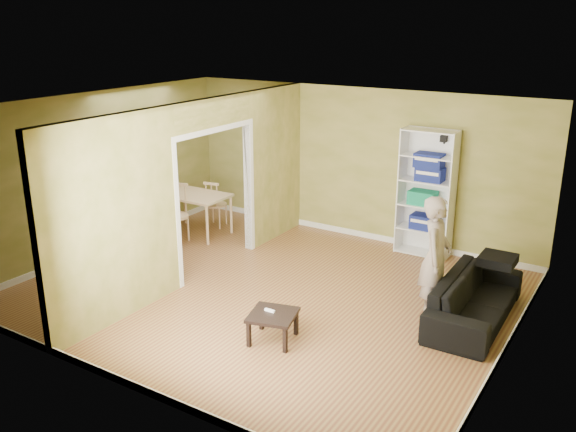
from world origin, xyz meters
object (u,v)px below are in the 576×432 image
(person, at_px, (436,247))
(coffee_table, at_px, (273,317))
(dining_table, at_px, (195,198))
(chair_near, at_px, (175,214))
(sofa, at_px, (476,293))
(chair_left, at_px, (165,202))
(chair_far, at_px, (216,203))
(bookshelf, at_px, (427,193))

(person, xyz_separation_m, coffee_table, (-1.38, -1.67, -0.63))
(person, distance_m, dining_table, 4.72)
(chair_near, bearing_deg, sofa, -15.85)
(chair_left, bearing_deg, chair_far, 136.61)
(coffee_table, bearing_deg, chair_far, 137.17)
(dining_table, bearing_deg, chair_left, 176.57)
(person, relative_size, bookshelf, 0.91)
(dining_table, distance_m, chair_near, 0.58)
(bookshelf, xyz_separation_m, coffee_table, (-0.52, -3.73, -0.72))
(chair_far, bearing_deg, chair_left, 19.53)
(person, xyz_separation_m, dining_table, (-4.65, 0.80, -0.29))
(sofa, height_order, chair_near, chair_near)
(chair_far, bearing_deg, bookshelf, 179.86)
(chair_left, height_order, chair_near, chair_near)
(bookshelf, xyz_separation_m, chair_far, (-3.74, -0.74, -0.59))
(chair_left, xyz_separation_m, chair_near, (0.78, -0.60, 0.06))
(bookshelf, relative_size, chair_left, 2.29)
(sofa, xyz_separation_m, chair_near, (-5.14, 0.11, 0.13))
(sofa, xyz_separation_m, chair_left, (-5.91, 0.71, 0.07))
(chair_near, height_order, chair_far, chair_near)
(person, height_order, chair_left, person)
(sofa, distance_m, chair_left, 5.95)
(chair_left, bearing_deg, sofa, 98.89)
(sofa, xyz_separation_m, dining_table, (-5.16, 0.67, 0.27))
(chair_left, bearing_deg, person, 96.88)
(person, relative_size, chair_far, 2.15)
(dining_table, xyz_separation_m, chair_left, (-0.75, 0.05, -0.20))
(bookshelf, relative_size, coffee_table, 3.83)
(bookshelf, bearing_deg, dining_table, -161.56)
(sofa, distance_m, coffee_table, 2.61)
(dining_table, height_order, chair_far, chair_far)
(sofa, height_order, chair_left, chair_left)
(sofa, distance_m, chair_near, 5.14)
(bookshelf, bearing_deg, chair_left, -164.99)
(sofa, bearing_deg, coffee_table, 132.61)
(person, bearing_deg, chair_near, 77.41)
(bookshelf, bearing_deg, chair_near, -154.18)
(person, xyz_separation_m, chair_near, (-4.63, 0.24, -0.43))
(chair_near, bearing_deg, coffee_table, -45.04)
(bookshelf, bearing_deg, coffee_table, -97.89)
(dining_table, xyz_separation_m, chair_far, (0.05, 0.52, -0.21))
(bookshelf, distance_m, dining_table, 4.01)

